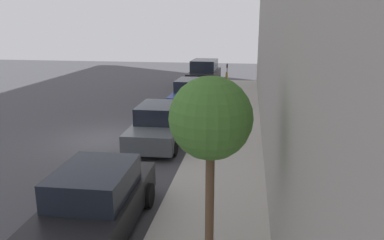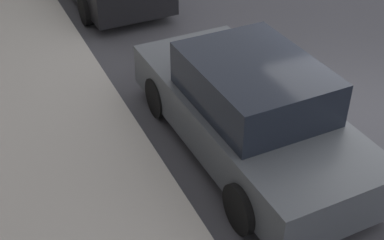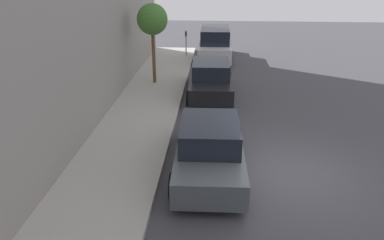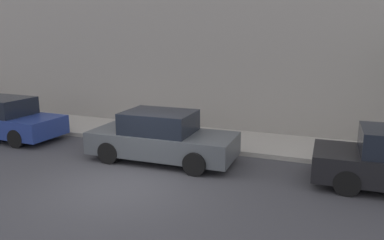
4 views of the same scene
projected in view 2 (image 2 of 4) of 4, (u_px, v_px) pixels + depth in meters
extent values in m
plane|color=#424247|center=(361.00, 116.00, 8.86)|extent=(60.00, 60.00, 0.00)
cube|color=#B2ADA3|center=(73.00, 198.00, 7.15)|extent=(2.71, 32.00, 0.15)
cylinder|color=black|center=(87.00, 10.00, 11.55)|extent=(0.22, 0.64, 0.64)
cube|color=#4C5156|center=(247.00, 118.00, 7.82)|extent=(1.90, 4.54, 0.68)
cube|color=black|center=(254.00, 83.00, 7.37)|extent=(1.63, 2.13, 0.64)
cylinder|color=black|center=(353.00, 170.00, 7.21)|extent=(0.22, 0.67, 0.67)
cylinder|color=black|center=(243.00, 208.00, 6.63)|extent=(0.22, 0.67, 0.67)
cylinder|color=black|center=(249.00, 75.00, 9.28)|extent=(0.22, 0.67, 0.67)
cylinder|color=black|center=(159.00, 97.00, 8.70)|extent=(0.22, 0.67, 0.67)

